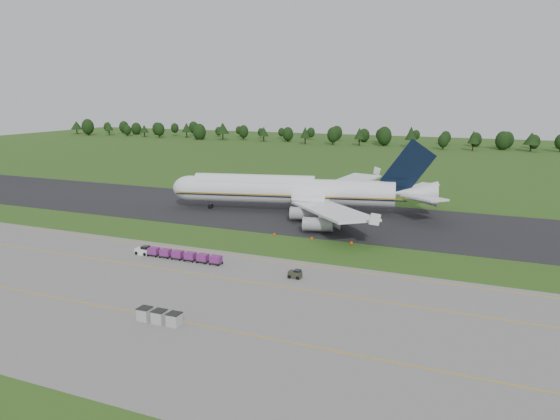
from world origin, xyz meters
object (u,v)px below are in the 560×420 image
at_px(baggage_train, 176,254).
at_px(uld_row, 159,316).
at_px(aircraft, 294,191).
at_px(edge_markers, 312,239).
at_px(utility_cart, 295,275).

xyz_separation_m(baggage_train, uld_row, (14.28, -25.33, -0.00)).
bearing_deg(aircraft, uld_row, -82.47).
distance_m(baggage_train, uld_row, 29.08).
bearing_deg(uld_row, aircraft, 97.53).
relative_size(aircraft, baggage_train, 3.76).
bearing_deg(aircraft, baggage_train, -95.60).
bearing_deg(edge_markers, baggage_train, -128.81).
bearing_deg(baggage_train, aircraft, 84.40).
xyz_separation_m(baggage_train, utility_cart, (24.39, -1.14, -0.31)).
relative_size(aircraft, edge_markers, 3.92).
bearing_deg(aircraft, edge_markers, -60.39).
distance_m(aircraft, edge_markers, 28.62).
xyz_separation_m(aircraft, utility_cart, (19.73, -48.65, -4.98)).
relative_size(utility_cart, edge_markers, 0.12).
bearing_deg(utility_cart, aircraft, 112.07).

